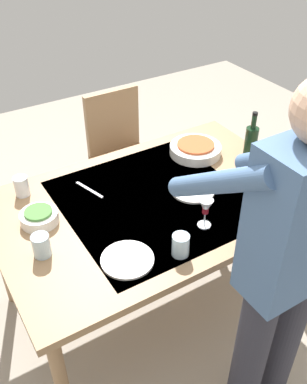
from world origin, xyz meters
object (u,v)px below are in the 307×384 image
(chair_near, at_px, (120,148))
(dining_table, at_px, (154,211))
(wine_glass_left, at_px, (206,208))
(side_bowl_salad, at_px, (39,217))
(wine_bottle, at_px, (251,142))
(water_cup_near_right, at_px, (22,186))
(water_cup_far_left, at_px, (41,245))
(water_cup_near_left, at_px, (181,245))
(dinner_plate_near, at_px, (127,260))
(dinner_plate_far, at_px, (193,190))
(person_server, at_px, (285,263))
(serving_bowl_pasta, at_px, (195,149))

(chair_near, bearing_deg, dining_table, 73.06)
(chair_near, xyz_separation_m, wine_glass_left, (0.18, 1.20, 0.34))
(chair_near, distance_m, side_bowl_salad, 1.16)
(wine_bottle, distance_m, wine_glass_left, 0.66)
(water_cup_near_right, height_order, water_cup_far_left, same)
(wine_bottle, height_order, wine_glass_left, wine_bottle)
(wine_bottle, relative_size, wine_glass_left, 1.96)
(chair_near, height_order, wine_bottle, wine_bottle)
(wine_glass_left, xyz_separation_m, water_cup_near_left, (0.20, 0.10, -0.05))
(water_cup_far_left, distance_m, dinner_plate_near, 0.37)
(water_cup_near_right, distance_m, dinner_plate_far, 0.88)
(dining_table, distance_m, wine_glass_left, 0.35)
(wine_bottle, relative_size, dinner_plate_far, 1.29)
(dining_table, relative_size, water_cup_near_left, 15.42)
(person_server, xyz_separation_m, dinner_plate_far, (-0.13, -0.75, -0.19))
(water_cup_near_left, xyz_separation_m, water_cup_far_left, (0.51, -0.31, 0.00))
(dinner_plate_far, bearing_deg, water_cup_far_left, 2.81)
(dining_table, relative_size, person_server, 0.94)
(dining_table, xyz_separation_m, water_cup_near_right, (0.55, -0.39, 0.12))
(chair_near, xyz_separation_m, side_bowl_salad, (0.82, 0.77, 0.27))
(side_bowl_salad, distance_m, dinner_plate_far, 0.78)
(side_bowl_salad, bearing_deg, wine_glass_left, 146.77)
(person_server, relative_size, wine_glass_left, 11.19)
(dining_table, distance_m, wine_bottle, 0.69)
(dining_table, bearing_deg, dinner_plate_far, 169.57)
(chair_near, relative_size, water_cup_near_right, 8.64)
(wine_glass_left, bearing_deg, dinner_plate_near, 1.81)
(dinner_plate_near, bearing_deg, water_cup_near_left, 158.85)
(water_cup_far_left, distance_m, side_bowl_salad, 0.22)
(water_cup_far_left, bearing_deg, water_cup_near_right, -97.74)
(water_cup_near_left, bearing_deg, water_cup_far_left, -31.05)
(person_server, bearing_deg, side_bowl_salad, -55.57)
(side_bowl_salad, bearing_deg, serving_bowl_pasta, -173.23)
(person_server, xyz_separation_m, wine_glass_left, (-0.02, -0.49, -0.09))
(person_server, distance_m, side_bowl_salad, 1.13)
(water_cup_near_right, distance_m, dinner_plate_near, 0.73)
(water_cup_near_right, bearing_deg, side_bowl_salad, 89.86)
(side_bowl_salad, bearing_deg, person_server, 124.43)
(dining_table, bearing_deg, dinner_plate_near, 43.87)
(wine_glass_left, height_order, dinner_plate_far, wine_glass_left)
(water_cup_near_left, xyz_separation_m, water_cup_near_right, (0.45, -0.78, 0.00))
(water_cup_near_right, height_order, dinner_plate_far, water_cup_near_right)
(water_cup_near_left, bearing_deg, water_cup_near_right, -60.05)
(person_server, bearing_deg, wine_bottle, -125.31)
(dinner_plate_near, bearing_deg, wine_glass_left, -178.19)
(serving_bowl_pasta, xyz_separation_m, dinner_plate_far, (0.23, 0.29, -0.03))
(dinner_plate_far, bearing_deg, wine_glass_left, 65.44)
(dining_table, xyz_separation_m, serving_bowl_pasta, (-0.44, -0.25, 0.10))
(wine_bottle, height_order, dinner_plate_far, wine_bottle)
(wine_bottle, xyz_separation_m, water_cup_far_left, (1.28, 0.12, -0.06))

